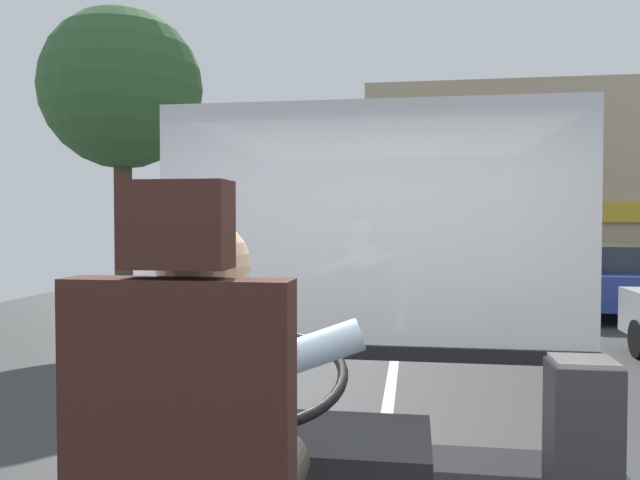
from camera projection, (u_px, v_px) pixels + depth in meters
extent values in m
cube|color=#363636|center=(399.00, 330.00, 10.68)|extent=(18.00, 44.00, 0.05)
cube|color=silver|center=(399.00, 328.00, 10.68)|extent=(0.12, 39.60, 0.00)
cube|color=#381E19|center=(178.00, 438.00, 1.28)|extent=(0.48, 0.10, 0.66)
cube|color=#381E19|center=(177.00, 225.00, 1.26)|extent=(0.22, 0.10, 0.18)
cylinder|color=silver|center=(204.00, 432.00, 1.44)|extent=(0.32, 0.32, 0.58)
cube|color=#70934C|center=(226.00, 384.00, 1.60)|extent=(0.06, 0.01, 0.36)
sphere|color=tan|center=(203.00, 266.00, 1.43)|extent=(0.22, 0.22, 0.22)
cylinder|color=silver|center=(270.00, 365.00, 1.66)|extent=(0.52, 0.20, 0.24)
cylinder|color=silver|center=(199.00, 362.00, 1.68)|extent=(0.52, 0.20, 0.24)
cube|color=black|center=(296.00, 478.00, 2.56)|extent=(1.10, 0.56, 0.40)
cylinder|color=black|center=(276.00, 429.00, 2.19)|extent=(0.07, 0.23, 0.44)
torus|color=black|center=(270.00, 377.00, 2.10)|extent=(0.53, 0.50, 0.23)
cylinder|color=black|center=(270.00, 377.00, 2.10)|extent=(0.15, 0.15, 0.08)
cube|color=#333338|center=(582.00, 457.00, 2.38)|extent=(0.25, 0.23, 0.72)
cube|color=#9E9993|center=(583.00, 361.00, 2.36)|extent=(0.22, 0.20, 0.02)
cube|color=silver|center=(370.00, 223.00, 3.53)|extent=(2.50, 0.01, 1.40)
cube|color=black|center=(369.00, 352.00, 3.55)|extent=(2.50, 0.08, 0.08)
cylinder|color=#4C3828|center=(124.00, 237.00, 10.21)|extent=(0.29, 0.29, 3.16)
sphere|color=#30572D|center=(122.00, 89.00, 10.13)|extent=(2.60, 2.60, 2.60)
cube|color=tan|center=(576.00, 185.00, 20.12)|extent=(13.39, 4.76, 5.99)
cube|color=gold|center=(598.00, 212.00, 17.74)|extent=(12.85, 0.12, 0.60)
cylinder|color=black|center=(639.00, 339.00, 8.36)|extent=(0.14, 0.52, 0.52)
cube|color=navy|center=(594.00, 283.00, 12.73)|extent=(1.74, 4.41, 0.63)
cube|color=#282D33|center=(598.00, 256.00, 12.45)|extent=(1.43, 2.42, 0.48)
cylinder|color=black|center=(615.00, 291.00, 13.97)|extent=(0.14, 0.52, 0.52)
cylinder|color=black|center=(539.00, 290.00, 14.21)|extent=(0.14, 0.52, 0.52)
cylinder|color=black|center=(568.00, 306.00, 11.52)|extent=(0.14, 0.52, 0.52)
cube|color=silver|center=(556.00, 264.00, 17.77)|extent=(1.73, 4.09, 0.66)
cube|color=#282D33|center=(558.00, 244.00, 17.50)|extent=(1.42, 2.25, 0.50)
cylinder|color=black|center=(574.00, 272.00, 18.91)|extent=(0.14, 0.54, 0.54)
cylinder|color=black|center=(518.00, 271.00, 19.15)|extent=(0.14, 0.54, 0.54)
cylinder|color=black|center=(599.00, 280.00, 16.40)|extent=(0.14, 0.54, 0.54)
cylinder|color=black|center=(534.00, 279.00, 16.65)|extent=(0.14, 0.54, 0.54)
cube|color=maroon|center=(512.00, 255.00, 23.07)|extent=(1.87, 4.07, 0.62)
cube|color=#282D33|center=(513.00, 240.00, 22.81)|extent=(1.53, 2.24, 0.47)
cylinder|color=black|center=(530.00, 261.00, 24.19)|extent=(0.14, 0.51, 0.51)
cylinder|color=black|center=(483.00, 261.00, 24.46)|extent=(0.14, 0.51, 0.51)
cylinder|color=black|center=(543.00, 266.00, 21.70)|extent=(0.14, 0.51, 0.51)
cylinder|color=black|center=(491.00, 265.00, 21.96)|extent=(0.14, 0.51, 0.51)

